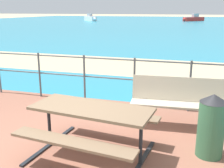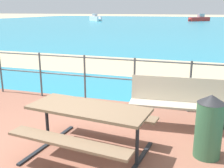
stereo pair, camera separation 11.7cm
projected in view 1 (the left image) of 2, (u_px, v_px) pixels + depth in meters
name	position (u px, v px, depth m)	size (l,w,h in m)	color
ground_plane	(61.00, 157.00, 4.09)	(240.00, 240.00, 0.00)	tan
patio_paving	(61.00, 156.00, 4.08)	(6.40, 5.20, 0.06)	#935B47
sea_water	(183.00, 24.00, 41.02)	(90.00, 90.00, 0.01)	teal
beach_strip	(144.00, 67.00, 10.49)	(54.00, 3.49, 0.01)	tan
picnic_table	(91.00, 118.00, 3.90)	(1.87, 1.56, 0.75)	#7A6047
park_bench	(180.00, 98.00, 4.89)	(1.79, 0.56, 0.91)	#BCAD93
railing_fence	(109.00, 75.00, 6.10)	(5.94, 0.04, 1.09)	#4C5156
trash_bin	(211.00, 125.00, 3.91)	(0.39, 0.39, 0.95)	#386B47
boat_near	(193.00, 19.00, 51.59)	(4.17, 4.67, 1.39)	red
boat_far	(91.00, 18.00, 52.07)	(3.78, 3.94, 1.36)	silver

